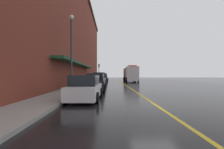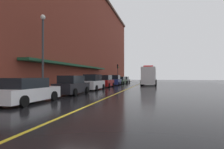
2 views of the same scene
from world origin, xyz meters
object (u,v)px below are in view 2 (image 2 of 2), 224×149
at_px(parking_meter_1, 107,79).
at_px(parked_car_0, 28,91).
at_px(parking_meter_0, 93,80).
at_px(street_lamp_left, 43,45).
at_px(parked_car_2, 93,83).
at_px(parked_car_4, 115,80).
at_px(parked_car_1, 72,86).
at_px(parked_car_5, 121,81).
at_px(parked_car_6, 125,80).
at_px(traffic_light_near, 118,70).
at_px(parked_car_3, 106,81).
at_px(parking_meter_2, 96,80).
at_px(parking_meter_3, 111,79).
at_px(box_truck, 149,76).

bearing_deg(parking_meter_1, parked_car_0, -86.80).
xyz_separation_m(parking_meter_0, street_lamp_left, (-0.60, -11.47, 3.34)).
distance_m(parked_car_2, parked_car_4, 12.39).
xyz_separation_m(parked_car_1, parked_car_5, (-0.01, 23.72, -0.07)).
xyz_separation_m(parked_car_5, parked_car_6, (-0.12, 5.89, 0.01)).
distance_m(parked_car_1, traffic_light_near, 27.49).
relative_size(parked_car_3, parking_meter_2, 3.55).
xyz_separation_m(parked_car_0, parking_meter_3, (-1.34, 26.55, 0.32)).
xyz_separation_m(parked_car_3, traffic_light_near, (-1.27, 15.28, 2.30)).
xyz_separation_m(parking_meter_1, parking_meter_3, (0.00, 2.62, 0.00)).
height_order(parking_meter_0, parking_meter_1, same).
height_order(parked_car_0, traffic_light_near, traffic_light_near).
xyz_separation_m(parked_car_0, parked_car_3, (-0.01, 18.04, 0.12)).
distance_m(parking_meter_0, parking_meter_3, 10.62).
height_order(parking_meter_1, parking_meter_2, same).
distance_m(parked_car_5, parking_meter_0, 13.85).
bearing_deg(street_lamp_left, traffic_light_near, 88.69).
bearing_deg(parked_car_6, parked_car_1, -178.39).
height_order(parked_car_2, parking_meter_2, parked_car_2).
bearing_deg(street_lamp_left, box_truck, 69.40).
relative_size(parking_meter_0, traffic_light_near, 0.31).
distance_m(parked_car_2, parked_car_3, 6.17).
xyz_separation_m(parking_meter_0, parking_meter_1, (0.00, 8.01, 0.00)).
bearing_deg(parked_car_6, parking_meter_2, 177.10).
height_order(parked_car_2, parking_meter_0, parked_car_2).
bearing_deg(street_lamp_left, parked_car_0, -66.51).
distance_m(parked_car_1, parked_car_6, 29.61).
distance_m(parking_meter_2, street_lamp_left, 13.47).
bearing_deg(parked_car_5, parked_car_6, 2.88).
height_order(parked_car_6, parking_meter_0, parked_car_6).
distance_m(parked_car_4, traffic_light_near, 9.45).
height_order(parked_car_3, parking_meter_2, parked_car_3).
bearing_deg(parked_car_1, parking_meter_1, 3.70).
relative_size(parking_meter_1, parking_meter_2, 1.00).
xyz_separation_m(parking_meter_0, parking_meter_3, (0.00, 10.62, 0.00)).
distance_m(parking_meter_1, parking_meter_3, 2.62).
xyz_separation_m(parking_meter_1, parking_meter_2, (0.00, -6.44, 0.00)).
bearing_deg(box_truck, parking_meter_2, -40.66).
relative_size(parked_car_2, parking_meter_0, 3.70).
relative_size(parked_car_2, parking_meter_1, 3.70).
bearing_deg(parked_car_3, parked_car_2, 179.94).
height_order(parked_car_4, parked_car_6, parked_car_4).
xyz_separation_m(parked_car_1, street_lamp_left, (-2.07, -1.52, 3.59)).
distance_m(parked_car_0, street_lamp_left, 6.08).
height_order(street_lamp_left, traffic_light_near, street_lamp_left).
distance_m(parking_meter_3, street_lamp_left, 22.35).
xyz_separation_m(parked_car_4, traffic_light_near, (-1.40, 9.07, 2.28)).
bearing_deg(parked_car_6, street_lamp_left, 177.79).
bearing_deg(parked_car_6, traffic_light_near, 151.64).
bearing_deg(traffic_light_near, parked_car_4, -81.19).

